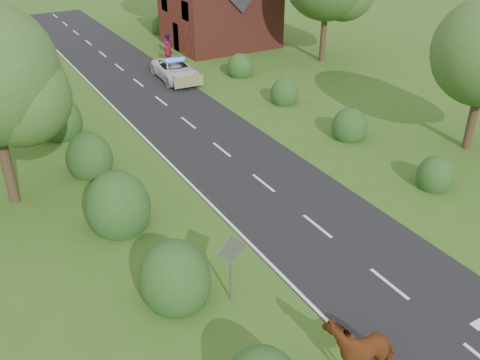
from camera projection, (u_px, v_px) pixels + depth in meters
ground at (389, 284)px, 18.05m from camera, size 120.00×120.00×0.00m
road at (196, 129)px, 29.41m from camera, size 6.00×70.00×0.02m
road_markings at (185, 149)px, 27.14m from camera, size 4.96×70.00×0.01m
hedgerow_left at (95, 169)px, 23.71m from camera, size 2.75×50.41×3.00m
hedgerow_right at (335, 120)px, 29.15m from camera, size 2.10×45.78×2.10m
road_sign at (231, 259)px, 16.59m from camera, size 1.06×0.08×2.53m
cow at (359, 349)px, 14.53m from camera, size 2.39×1.65×1.54m
police_van at (176, 70)px, 36.50m from camera, size 2.50×5.00×1.49m
pedestrian_red at (168, 52)px, 40.09m from camera, size 0.61×0.43×1.57m
pedestrian_purple at (167, 43)px, 42.18m from camera, size 0.95×0.87×1.58m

